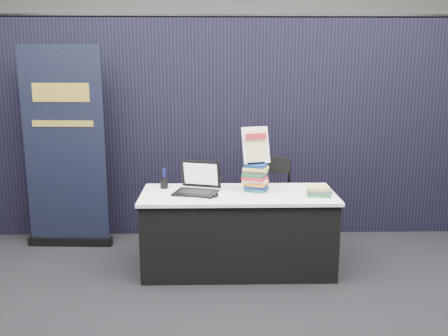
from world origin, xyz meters
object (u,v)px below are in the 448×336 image
book_stack_tall (256,177)px  stacking_chair (270,202)px  display_table (238,231)px  book_stack_short (319,191)px  info_sign (256,146)px  pullup_banner (66,160)px  laptop (196,186)px

book_stack_tall → stacking_chair: size_ratio=0.27×
display_table → book_stack_short: book_stack_short is taller
display_table → info_sign: info_sign is taller
book_stack_tall → pullup_banner: size_ratio=0.12×
info_sign → display_table: bearing=-165.1°
display_table → pullup_banner: bearing=159.1°
book_stack_short → pullup_banner: 2.63m
info_sign → book_stack_tall: bearing=-107.0°
laptop → stacking_chair: 0.89m
display_table → book_stack_tall: bearing=23.7°
pullup_banner → stacking_chair: size_ratio=2.15×
book_stack_short → stacking_chair: size_ratio=0.22×
laptop → info_sign: (0.56, 0.08, 0.36)m
display_table → info_sign: (0.17, 0.10, 0.80)m
info_sign → pullup_banner: (-1.94, 0.57, -0.24)m
stacking_chair → pullup_banner: bearing=-169.9°
display_table → book_stack_short: 0.85m
stacking_chair → info_sign: bearing=-103.6°
stacking_chair → display_table: bearing=-113.2°
laptop → book_stack_tall: bearing=21.1°
laptop → pullup_banner: bearing=170.9°
pullup_banner → stacking_chair: bearing=-4.1°
info_sign → pullup_banner: bearing=146.6°
laptop → stacking_chair: size_ratio=0.45×
display_table → pullup_banner: (-1.78, 0.68, 0.56)m
book_stack_short → info_sign: (-0.56, 0.20, 0.39)m
stacking_chair → book_stack_tall: bearing=-101.3°
display_table → book_stack_tall: 0.54m
book_stack_short → info_sign: size_ratio=0.61×
laptop → book_stack_tall: size_ratio=1.69×
book_stack_tall → info_sign: size_ratio=0.74×
book_stack_short → display_table: bearing=172.4°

